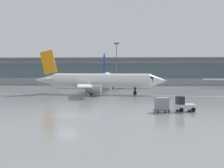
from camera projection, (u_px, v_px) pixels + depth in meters
ground_plane at (68, 115)px, 45.30m from camera, size 400.00×400.00×0.00m
taxiway_centreline_stripe at (100, 95)px, 78.70m from camera, size 109.40×12.22×0.01m
terminal_concourse at (115, 71)px, 132.24m from camera, size 184.52×11.00×9.60m
gate_airplane_1 at (106, 78)px, 105.65m from camera, size 27.46×29.55×9.79m
taxiing_regional_jet at (99, 81)px, 80.62m from camera, size 30.53×28.23×10.11m
baggage_tug at (184, 105)px, 48.76m from camera, size 2.87×2.15×2.10m
cargo_dolly_lead at (162, 104)px, 48.20m from camera, size 2.44×2.08×1.94m
apron_light_mast_1 at (116, 62)px, 125.63m from camera, size 1.80×0.36×14.69m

